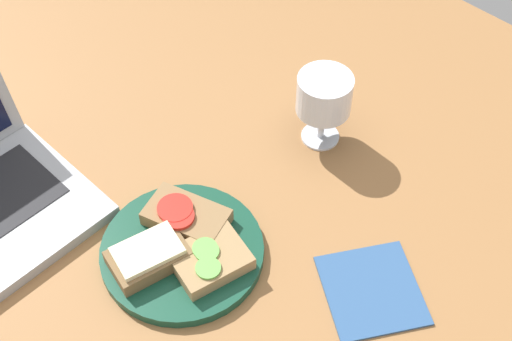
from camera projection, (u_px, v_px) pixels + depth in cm
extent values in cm
cube|color=#9E6B3D|center=(206.00, 220.00, 105.80)|extent=(140.00, 140.00, 3.00)
cylinder|color=#144733|center=(182.00, 251.00, 99.52)|extent=(22.91, 22.91, 1.60)
cube|color=#A88456|center=(210.00, 259.00, 96.40)|extent=(11.48, 10.01, 2.25)
cylinder|color=#6BB74C|center=(205.00, 248.00, 96.01)|extent=(3.47, 3.47, 0.32)
cylinder|color=#6BB74C|center=(207.00, 251.00, 95.69)|extent=(3.39, 3.39, 0.35)
cylinder|color=#6BB74C|center=(208.00, 268.00, 93.95)|extent=(3.44, 3.44, 0.39)
cube|color=#937047|center=(185.00, 215.00, 101.11)|extent=(9.88, 13.01, 2.34)
cylinder|color=red|center=(175.00, 209.00, 100.01)|extent=(5.08, 5.08, 0.64)
cylinder|color=red|center=(178.00, 216.00, 99.17)|extent=(4.52, 4.52, 0.57)
cube|color=brown|center=(149.00, 257.00, 96.56)|extent=(11.67, 8.91, 2.36)
cube|color=#F4EAB7|center=(147.00, 251.00, 95.34)|extent=(10.02, 7.78, 0.81)
cylinder|color=white|center=(320.00, 136.00, 114.46)|extent=(6.13, 6.13, 0.40)
cylinder|color=white|center=(322.00, 122.00, 112.01)|extent=(1.07, 1.07, 6.00)
cylinder|color=white|center=(324.00, 94.00, 107.34)|extent=(8.53, 8.53, 6.20)
cylinder|color=white|center=(324.00, 101.00, 108.39)|extent=(7.84, 7.84, 3.46)
cube|color=#33598C|center=(372.00, 290.00, 96.22)|extent=(17.91, 18.12, 0.40)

